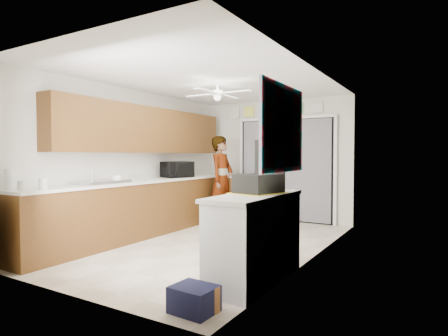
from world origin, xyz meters
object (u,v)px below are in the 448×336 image
at_px(cardboard_box, 194,299).
at_px(navy_crate, 194,299).
at_px(paper_towel_roll, 10,179).
at_px(microwave, 177,170).
at_px(man, 222,180).
at_px(dog, 225,213).
at_px(cup, 117,179).
at_px(suitcase, 259,183).

height_order(cardboard_box, navy_crate, navy_crate).
relative_size(paper_towel_roll, navy_crate, 0.67).
bearing_deg(microwave, man, -12.53).
bearing_deg(microwave, dog, -27.98).
xyz_separation_m(microwave, paper_towel_roll, (-0.23, -2.99, -0.02)).
bearing_deg(navy_crate, cup, 149.49).
relative_size(suitcase, man, 0.28).
bearing_deg(microwave, suitcase, -106.96).
height_order(cardboard_box, man, man).
xyz_separation_m(cardboard_box, man, (-1.99, 3.75, 0.76)).
bearing_deg(dog, man, 159.36).
bearing_deg(cup, paper_towel_roll, -98.23).
distance_m(paper_towel_roll, suitcase, 3.02).
xyz_separation_m(microwave, cup, (-0.01, -1.47, -0.09)).
xyz_separation_m(microwave, dog, (0.66, 0.63, -0.86)).
bearing_deg(suitcase, dog, 140.35).
relative_size(microwave, paper_towel_roll, 2.14).
relative_size(microwave, suitcase, 1.10).
distance_m(microwave, suitcase, 3.12).
distance_m(suitcase, man, 3.33).
relative_size(paper_towel_roll, man, 0.14).
height_order(microwave, paper_towel_roll, microwave).
bearing_deg(navy_crate, dog, 116.90).
distance_m(cardboard_box, dog, 4.01).
height_order(paper_towel_roll, man, man).
relative_size(cup, paper_towel_roll, 0.55).
bearing_deg(cardboard_box, navy_crate, 0.00).
relative_size(navy_crate, man, 0.21).
bearing_deg(cardboard_box, microwave, 130.08).
bearing_deg(paper_towel_roll, microwave, 85.55).
bearing_deg(man, suitcase, -143.20).
relative_size(cardboard_box, man, 0.21).
relative_size(paper_towel_roll, dog, 0.42).
bearing_deg(cardboard_box, dog, 116.90).
distance_m(microwave, navy_crate, 3.96).
bearing_deg(cardboard_box, cup, 149.49).
xyz_separation_m(navy_crate, man, (-1.99, 3.75, 0.76)).
bearing_deg(suitcase, cup, -174.65).
xyz_separation_m(suitcase, navy_crate, (-0.07, -1.14, -0.93)).
relative_size(suitcase, cardboard_box, 1.35).
xyz_separation_m(man, dog, (0.18, -0.18, -0.64)).
xyz_separation_m(cardboard_box, navy_crate, (0.00, 0.00, 0.00)).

